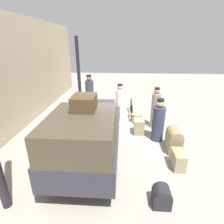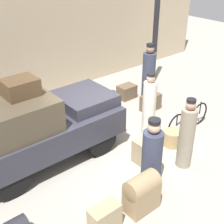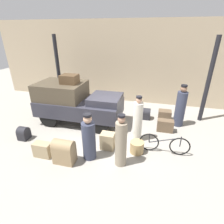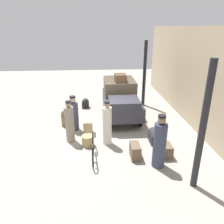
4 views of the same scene
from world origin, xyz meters
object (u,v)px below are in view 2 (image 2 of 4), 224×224
bicycle (188,119)px  porter_with_bicycle (152,156)px  porter_standing_middle (187,136)px  porter_carrying_trunk (149,107)px  porter_lifting_near_truck (149,74)px  suitcase_small_leather (127,92)px  trunk_wicker_pale (144,151)px  truck (34,125)px  trunk_umber_medium (151,102)px  suitcase_black_upright (106,101)px  suitcase_tan_flat (142,192)px  wicker_basket (172,138)px  trunk_on_truck_roof (20,87)px  trunk_large_brown (105,218)px

bicycle → porter_with_bicycle: 2.59m
porter_standing_middle → porter_carrying_trunk: (0.33, 1.51, 0.03)m
porter_lifting_near_truck → porter_carrying_trunk: bearing=-135.5°
porter_with_bicycle → suitcase_small_leather: 4.34m
porter_lifting_near_truck → trunk_wicker_pale: porter_lifting_near_truck is taller
truck → porter_carrying_trunk: truck is taller
truck → trunk_umber_medium: (4.00, 0.09, -0.75)m
suitcase_black_upright → trunk_umber_medium: 1.43m
bicycle → trunk_wicker_pale: 1.98m
porter_carrying_trunk → suitcase_black_upright: 2.04m
porter_lifting_near_truck → suitcase_tan_flat: 5.17m
suitcase_black_upright → trunk_umber_medium: (1.02, -1.00, 0.01)m
porter_lifting_near_truck → porter_carrying_trunk: porter_lifting_near_truck is taller
wicker_basket → suitcase_tan_flat: bearing=-153.9°
bicycle → porter_standing_middle: (-1.34, -0.93, 0.46)m
bicycle → porter_standing_middle: bearing=-145.3°
porter_standing_middle → trunk_on_truck_roof: size_ratio=2.49×
porter_carrying_trunk → trunk_large_brown: size_ratio=3.04×
bicycle → suitcase_tan_flat: (-3.11, -1.29, 0.08)m
porter_standing_middle → trunk_wicker_pale: bearing=131.3°
porter_carrying_trunk → trunk_umber_medium: size_ratio=2.72×
suitcase_tan_flat → trunk_umber_medium: (3.19, 2.82, -0.17)m
porter_standing_middle → trunk_umber_medium: (1.42, 2.46, -0.55)m
porter_carrying_trunk → trunk_wicker_pale: 1.35m
suitcase_black_upright → suitcase_tan_flat: bearing=-119.6°
porter_standing_middle → suitcase_black_upright: (0.40, 3.46, -0.56)m
wicker_basket → porter_with_bicycle: (-1.50, -0.66, 0.52)m
truck → porter_lifting_near_truck: (4.58, 0.78, -0.15)m
truck → trunk_large_brown: 2.75m
wicker_basket → porter_lifting_near_truck: size_ratio=0.25×
truck → porter_with_bicycle: truck is taller
porter_carrying_trunk → suitcase_tan_flat: 2.84m
truck → porter_carrying_trunk: bearing=-16.5°
truck → trunk_wicker_pale: bearing=-40.3°
wicker_basket → trunk_umber_medium: 2.00m
bicycle → trunk_umber_medium: (0.08, 1.53, -0.10)m
suitcase_black_upright → trunk_umber_medium: bearing=-44.5°
suitcase_small_leather → suitcase_black_upright: 1.03m
porter_lifting_near_truck → trunk_large_brown: size_ratio=3.16×
porter_lifting_near_truck → suitcase_small_leather: 0.96m
trunk_large_brown → trunk_wicker_pale: (2.01, 0.98, 0.05)m
bicycle → trunk_umber_medium: bicycle is taller
truck → porter_with_bicycle: bearing=-56.8°
wicker_basket → trunk_umber_medium: size_ratio=0.72×
porter_with_bicycle → suitcase_black_upright: porter_with_bicycle is taller
porter_with_bicycle → trunk_wicker_pale: bearing=55.2°
trunk_large_brown → suitcase_small_leather: size_ratio=1.01×
suitcase_black_upright → trunk_large_brown: bearing=-129.1°
suitcase_black_upright → trunk_on_truck_roof: bearing=-161.1°
porter_carrying_trunk → suitcase_black_upright: bearing=87.8°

